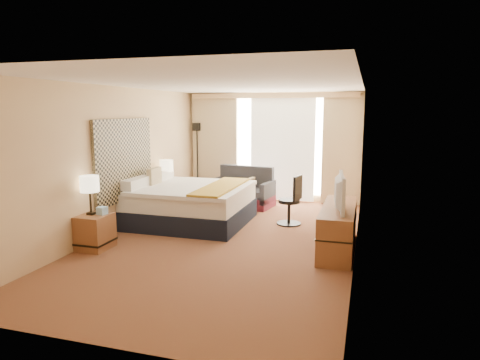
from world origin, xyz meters
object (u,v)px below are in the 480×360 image
(nightstand_left, at_px, (95,232))
(lamp_left, at_px, (89,185))
(floor_lamp, at_px, (197,145))
(television, at_px, (335,192))
(desk_chair, at_px, (292,203))
(lamp_right, at_px, (166,166))
(nightstand_right, at_px, (166,200))
(loveseat, at_px, (242,193))
(media_dresser, at_px, (338,228))
(bed, at_px, (190,203))

(nightstand_left, relative_size, lamp_left, 0.88)
(floor_lamp, xyz_separation_m, television, (3.68, -3.54, -0.35))
(desk_chair, height_order, lamp_right, lamp_right)
(nightstand_right, bearing_deg, television, -24.82)
(floor_lamp, distance_m, lamp_left, 4.35)
(floor_lamp, relative_size, desk_chair, 1.95)
(floor_lamp, distance_m, television, 5.12)
(desk_chair, distance_m, lamp_left, 3.69)
(nightstand_right, xyz_separation_m, desk_chair, (2.74, -0.16, 0.15))
(loveseat, bearing_deg, nightstand_left, -101.93)
(nightstand_right, xyz_separation_m, television, (3.65, -1.69, 0.70))
(loveseat, height_order, desk_chair, desk_chair)
(nightstand_left, distance_m, loveseat, 3.90)
(lamp_left, xyz_separation_m, lamp_right, (0.05, 2.56, -0.03))
(lamp_right, distance_m, television, 4.05)
(nightstand_left, height_order, loveseat, loveseat)
(nightstand_left, bearing_deg, floor_lamp, 90.40)
(loveseat, bearing_deg, lamp_left, -102.74)
(floor_lamp, bearing_deg, media_dresser, -41.50)
(television, bearing_deg, nightstand_right, 58.74)
(media_dresser, distance_m, floor_lamp, 5.07)
(loveseat, relative_size, lamp_right, 2.60)
(floor_lamp, xyz_separation_m, lamp_right, (0.03, -1.78, -0.31))
(nightstand_right, bearing_deg, nightstand_left, -90.00)
(loveseat, distance_m, desk_chair, 1.92)
(loveseat, xyz_separation_m, lamp_left, (-1.41, -3.65, 0.74))
(floor_lamp, bearing_deg, bed, -71.11)
(nightstand_right, distance_m, loveseat, 1.78)
(bed, distance_m, lamp_right, 1.22)
(media_dresser, bearing_deg, loveseat, 131.94)
(nightstand_left, xyz_separation_m, lamp_left, (-0.06, 0.01, 0.76))
(loveseat, distance_m, floor_lamp, 1.85)
(lamp_right, bearing_deg, television, -25.70)
(lamp_right, bearing_deg, nightstand_right, -87.54)
(nightstand_left, height_order, desk_chair, desk_chair)
(loveseat, xyz_separation_m, desk_chair, (1.38, -1.33, 0.13))
(nightstand_right, distance_m, lamp_left, 2.61)
(nightstand_right, bearing_deg, floor_lamp, 90.93)
(loveseat, bearing_deg, television, -42.77)
(media_dresser, distance_m, television, 0.67)
(loveseat, height_order, lamp_right, lamp_right)
(lamp_left, relative_size, lamp_right, 1.06)
(loveseat, distance_m, lamp_left, 3.99)
(media_dresser, xyz_separation_m, floor_lamp, (-3.73, 3.30, 0.97))
(media_dresser, bearing_deg, television, -101.85)
(loveseat, bearing_deg, media_dresser, -39.69)
(nightstand_right, distance_m, bed, 1.01)
(floor_lamp, bearing_deg, lamp_left, -90.35)
(loveseat, bearing_deg, lamp_right, -132.84)
(nightstand_left, distance_m, media_dresser, 3.85)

